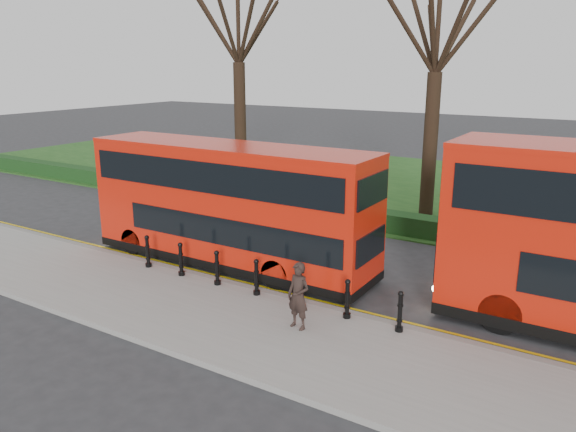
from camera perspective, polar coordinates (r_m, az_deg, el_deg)
The scene contains 12 objects.
ground at distance 17.56m, azimuth -3.11°, elevation -6.30°, with size 120.00×120.00×0.00m, color #28282B.
pavement at distance 15.38m, azimuth -9.61°, elevation -9.47°, with size 60.00×4.00×0.15m, color gray.
kerb at distance 16.79m, azimuth -5.08°, elevation -7.12°, with size 60.00×0.25×0.16m, color slate.
grass_verge at distance 30.55m, azimuth 13.22°, elevation 2.76°, with size 60.00×18.00×0.06m, color #1B4617.
hedge at distance 23.05m, azimuth 6.60°, elevation -0.04°, with size 60.00×0.90×0.80m, color black.
yellow_line_outer at distance 17.04m, azimuth -4.46°, elevation -7.01°, with size 60.00×0.10×0.01m, color yellow.
yellow_line_inner at distance 17.18m, azimuth -4.07°, elevation -6.80°, with size 60.00×0.10×0.01m, color yellow.
tree_left at distance 29.20m, azimuth -5.11°, elevation 19.40°, with size 7.54×7.54×11.78m.
tree_mid at distance 24.54m, azimuth 15.04°, elevation 18.55°, with size 7.09×7.09×11.08m.
bollard_row at distance 15.81m, azimuth -3.22°, elevation -6.29°, with size 8.60×0.15×1.00m.
bus_lead at distance 18.27m, azimuth -5.99°, elevation 1.08°, with size 9.97×2.29×3.97m.
pedestrian at distance 13.76m, azimuth 1.07°, elevation -8.12°, with size 0.62×0.40×1.69m, color black.
Camera 1 is at (9.42, -13.34, 6.47)m, focal length 35.00 mm.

